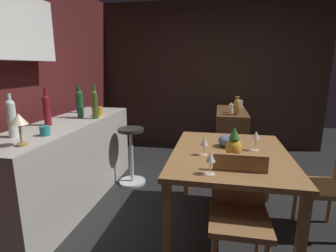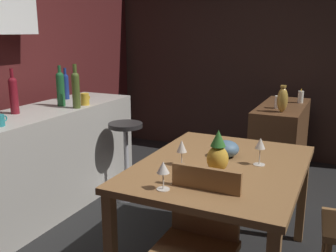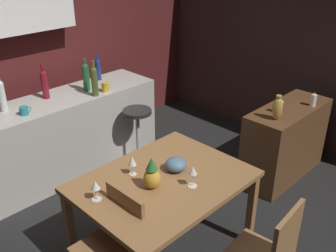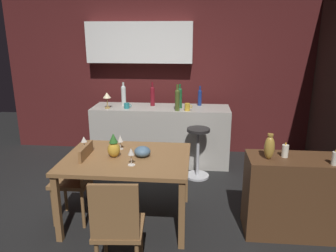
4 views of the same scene
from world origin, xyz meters
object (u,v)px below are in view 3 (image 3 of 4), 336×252
vase_brass (277,108)px  fruit_bowl (176,164)px  wine_bottle_clear (1,94)px  pillar_candle_short (280,107)px  wine_glass_center (193,171)px  wine_bottle_cobalt (98,68)px  pillar_candle_tall (313,100)px  cup_teal (24,111)px  dining_table (163,188)px  wine_bottle_green (86,76)px  wine_glass_left (132,161)px  wine_bottle_ruby (45,83)px  wine_glass_right (95,186)px  bar_stool (138,137)px  sideboard_cabinet (285,142)px  wine_bottle_olive (94,80)px  cup_mustard (105,87)px  pineapple_centerpiece (152,175)px  chair_near_window (114,243)px

vase_brass → fruit_bowl: bearing=173.1°
wine_bottle_clear → pillar_candle_short: bearing=-42.3°
wine_glass_center → wine_bottle_cobalt: wine_bottle_cobalt is taller
wine_bottle_clear → pillar_candle_tall: bearing=-39.6°
cup_teal → pillar_candle_tall: bearing=-37.4°
dining_table → wine_bottle_green: wine_bottle_green is taller
wine_glass_left → wine_bottle_ruby: 1.57m
fruit_bowl → wine_bottle_clear: (-0.59, 1.75, 0.28)m
pillar_candle_short → vase_brass: 0.19m
wine_bottle_ruby → cup_teal: 0.44m
wine_glass_right → wine_glass_left: bearing=9.2°
wine_bottle_cobalt → wine_bottle_green: wine_bottle_green is taller
vase_brass → wine_bottle_cobalt: bearing=108.4°
wine_bottle_clear → fruit_bowl: bearing=-71.4°
wine_glass_center → vase_brass: 1.33m
wine_bottle_green → bar_stool: bearing=-59.4°
wine_glass_center → fruit_bowl: bearing=73.8°
pillar_candle_tall → dining_table: bearing=173.4°
wine_bottle_ruby → vase_brass: (1.39, -1.91, -0.13)m
sideboard_cabinet → cup_teal: size_ratio=9.48×
bar_stool → vase_brass: size_ratio=2.87×
wine_bottle_cobalt → wine_bottle_green: bearing=-147.1°
vase_brass → wine_bottle_olive: bearing=121.7°
fruit_bowl → cup_teal: cup_teal is taller
wine_bottle_green → dining_table: bearing=-105.4°
fruit_bowl → wine_bottle_ruby: wine_bottle_ruby is taller
wine_glass_right → pillar_candle_short: bearing=-6.1°
wine_bottle_clear → pillar_candle_short: size_ratio=2.41×
pillar_candle_short → wine_bottle_cobalt: bearing=113.3°
wine_glass_left → wine_bottle_cobalt: wine_bottle_cobalt is taller
wine_bottle_olive → cup_teal: (-0.77, 0.08, -0.14)m
wine_glass_left → pillar_candle_tall: pillar_candle_tall is taller
dining_table → pillar_candle_tall: (1.99, -0.23, 0.22)m
fruit_bowl → cup_mustard: (0.42, 1.47, 0.16)m
pineapple_centerpiece → cup_mustard: (0.71, 1.50, 0.10)m
bar_stool → fruit_bowl: fruit_bowl is taller
chair_near_window → wine_bottle_ruby: size_ratio=2.33×
wine_bottle_ruby → pillar_candle_short: bearing=-49.7°
pineapple_centerpiece → wine_bottle_clear: 1.82m
wine_glass_left → vase_brass: (1.54, -0.35, 0.08)m
pineapple_centerpiece → pillar_candle_short: bearing=-1.7°
wine_glass_left → vase_brass: size_ratio=0.65×
wine_glass_right → cup_teal: cup_teal is taller
wine_bottle_clear → wine_glass_left: bearing=-78.8°
wine_glass_left → wine_bottle_clear: bearing=101.2°
wine_glass_right → wine_bottle_ruby: bearing=71.5°
bar_stool → wine_glass_center: (-0.66, -1.39, 0.48)m
dining_table → chair_near_window: size_ratio=1.51×
pineapple_centerpiece → fruit_bowl: bearing=7.1°
dining_table → wine_bottle_cobalt: wine_bottle_cobalt is taller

